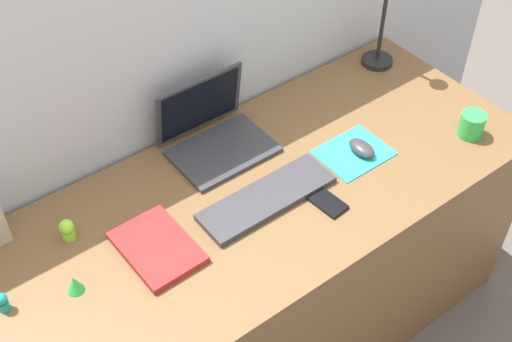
# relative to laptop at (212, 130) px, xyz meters

# --- Properties ---
(ground_plane) EXTENTS (6.00, 6.00, 0.00)m
(ground_plane) POSITION_rel_laptop_xyz_m (-0.04, -0.25, -0.79)
(ground_plane) COLOR #59514C
(back_wall) EXTENTS (2.97, 0.05, 1.37)m
(back_wall) POSITION_rel_laptop_xyz_m (-0.04, 0.14, -0.11)
(back_wall) COLOR #B2B7C1
(back_wall) RESTS_ON ground_plane
(desk) EXTENTS (1.77, 0.70, 0.74)m
(desk) POSITION_rel_laptop_xyz_m (-0.04, -0.25, -0.42)
(desk) COLOR brown
(desk) RESTS_ON ground_plane
(laptop) EXTENTS (0.30, 0.24, 0.21)m
(laptop) POSITION_rel_laptop_xyz_m (0.00, 0.00, 0.00)
(laptop) COLOR #333338
(laptop) RESTS_ON desk
(keyboard) EXTENTS (0.41, 0.13, 0.02)m
(keyboard) POSITION_rel_laptop_xyz_m (-0.02, -0.29, -0.04)
(keyboard) COLOR #333338
(keyboard) RESTS_ON desk
(mousepad) EXTENTS (0.21, 0.17, 0.00)m
(mousepad) POSITION_rel_laptop_xyz_m (0.31, -0.29, -0.05)
(mousepad) COLOR #28B7CC
(mousepad) RESTS_ON desk
(mouse) EXTENTS (0.06, 0.10, 0.03)m
(mouse) POSITION_rel_laptop_xyz_m (0.33, -0.31, -0.03)
(mouse) COLOR #333338
(mouse) RESTS_ON mousepad
(cell_phone) EXTENTS (0.08, 0.13, 0.01)m
(cell_phone) POSITION_rel_laptop_xyz_m (0.11, -0.39, -0.05)
(cell_phone) COLOR black
(cell_phone) RESTS_ON desk
(desk_lamp) EXTENTS (0.11, 0.16, 0.35)m
(desk_lamp) POSITION_rel_laptop_xyz_m (0.70, -0.03, 0.11)
(desk_lamp) COLOR black
(desk_lamp) RESTS_ON desk
(notebook_pad) EXTENTS (0.18, 0.24, 0.02)m
(notebook_pad) POSITION_rel_laptop_xyz_m (-0.36, -0.26, -0.04)
(notebook_pad) COLOR maroon
(notebook_pad) RESTS_ON desk
(coffee_mug) EXTENTS (0.08, 0.08, 0.08)m
(coffee_mug) POSITION_rel_laptop_xyz_m (0.66, -0.45, -0.01)
(coffee_mug) COLOR green
(coffee_mug) RESTS_ON desk
(toy_figurine_lime) EXTENTS (0.04, 0.04, 0.06)m
(toy_figurine_lime) POSITION_rel_laptop_xyz_m (-0.52, -0.08, -0.02)
(toy_figurine_lime) COLOR #8CDB33
(toy_figurine_lime) RESTS_ON desk
(toy_figurine_teal) EXTENTS (0.03, 0.03, 0.06)m
(toy_figurine_teal) POSITION_rel_laptop_xyz_m (-0.75, -0.19, -0.03)
(toy_figurine_teal) COLOR teal
(toy_figurine_teal) RESTS_ON desk
(toy_figurine_green) EXTENTS (0.05, 0.05, 0.05)m
(toy_figurine_green) POSITION_rel_laptop_xyz_m (-0.58, -0.24, -0.03)
(toy_figurine_green) COLOR green
(toy_figurine_green) RESTS_ON desk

